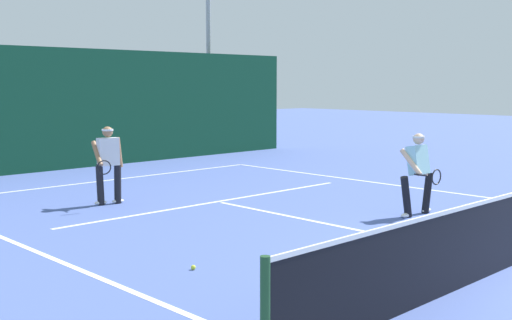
{
  "coord_description": "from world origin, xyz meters",
  "views": [
    {
      "loc": [
        -8.82,
        -3.8,
        2.52
      ],
      "look_at": [
        0.02,
        5.36,
        1.0
      ],
      "focal_mm": 45.23,
      "sensor_mm": 36.0,
      "label": 1
    }
  ],
  "objects_px": {
    "player_near": "(418,171)",
    "tennis_ball": "(193,267)",
    "light_pole": "(208,28)",
    "player_far": "(108,162)"
  },
  "relations": [
    {
      "from": "player_near",
      "to": "player_far",
      "type": "relative_size",
      "value": 0.97
    },
    {
      "from": "light_pole",
      "to": "player_far",
      "type": "bearing_deg",
      "value": -140.22
    },
    {
      "from": "player_near",
      "to": "tennis_ball",
      "type": "xyz_separation_m",
      "value": [
        -5.36,
        0.12,
        -0.83
      ]
    },
    {
      "from": "player_far",
      "to": "tennis_ball",
      "type": "bearing_deg",
      "value": 83.75
    },
    {
      "from": "player_far",
      "to": "player_near",
      "type": "bearing_deg",
      "value": 138.33
    },
    {
      "from": "player_far",
      "to": "light_pole",
      "type": "bearing_deg",
      "value": -127.46
    },
    {
      "from": "tennis_ball",
      "to": "player_far",
      "type": "bearing_deg",
      "value": 70.99
    },
    {
      "from": "player_near",
      "to": "player_far",
      "type": "height_order",
      "value": "player_far"
    },
    {
      "from": "light_pole",
      "to": "tennis_ball",
      "type": "bearing_deg",
      "value": -130.61
    },
    {
      "from": "tennis_ball",
      "to": "player_near",
      "type": "bearing_deg",
      "value": -1.26
    }
  ]
}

